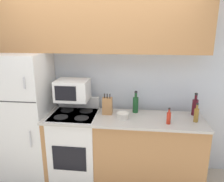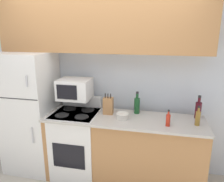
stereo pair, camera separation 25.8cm
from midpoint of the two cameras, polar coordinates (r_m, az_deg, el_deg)
The scene contains 12 objects.
wall_back at distance 3.16m, azimuth -4.92°, elevation 2.13°, with size 8.00×0.05×2.55m.
lower_cabinets at distance 3.05m, azimuth 0.46°, elevation -14.81°, with size 2.05×0.61×0.93m.
refrigerator at distance 3.33m, azimuth -23.71°, elevation -5.91°, with size 0.69×0.67×1.73m.
upper_cabinets at distance 2.88m, azimuth -6.12°, elevation 17.36°, with size 2.74×0.33×0.75m.
stove at distance 3.16m, azimuth -11.87°, elevation -13.58°, with size 0.60×0.60×1.10m.
microwave at distance 2.98m, azimuth -12.70°, elevation 0.23°, with size 0.43×0.35×0.27m.
knife_block at distance 2.90m, azimuth -3.77°, elevation -3.94°, with size 0.13×0.10×0.28m.
bowl at distance 2.78m, azimuth 0.13°, elevation -6.41°, with size 0.16×0.16×0.08m.
bottle_hot_sauce at distance 2.67m, azimuth 11.94°, elevation -6.85°, with size 0.05×0.05×0.20m.
bottle_wine_green at distance 2.96m, azimuth 3.70°, elevation -3.46°, with size 0.08×0.08×0.30m.
bottle_wine_red at distance 3.02m, azimuth 18.60°, elevation -3.91°, with size 0.08×0.08×0.30m.
bottle_vinegar at distance 2.81m, azimuth 18.75°, elevation -5.89°, with size 0.06×0.06×0.24m.
Camera 1 is at (0.50, -2.35, 2.02)m, focal length 35.00 mm.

